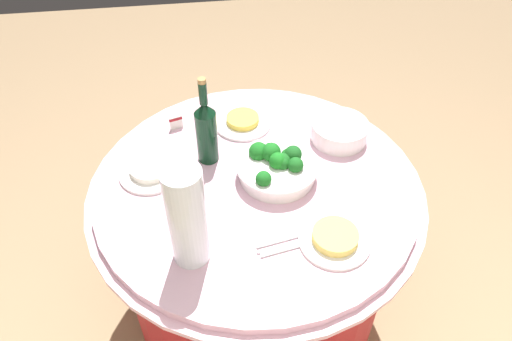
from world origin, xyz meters
The scene contains 11 objects.
ground_plane centered at (0.00, 0.00, 0.00)m, with size 6.00×6.00×0.00m, color #9E7F5B.
buffet_table centered at (0.00, 0.00, 0.38)m, with size 1.16×1.16×0.74m.
broccoli_bowl centered at (-0.07, -0.01, 0.79)m, with size 0.28×0.28×0.12m.
plate_stack centered at (-0.34, -0.18, 0.78)m, with size 0.21×0.21×0.07m.
wine_bottle centered at (0.15, -0.14, 0.87)m, with size 0.07×0.07×0.34m.
decorative_fruit_vase centered at (0.23, 0.28, 0.89)m, with size 0.11×0.11×0.34m.
serving_tongs centered at (-0.04, 0.29, 0.74)m, with size 0.17×0.07×0.01m.
food_plate_noodles centered at (-0.20, 0.29, 0.76)m, with size 0.22×0.22×0.04m.
food_plate_fried_egg centered at (0.01, -0.32, 0.75)m, with size 0.22×0.22×0.04m.
food_plate_rice centered at (0.36, -0.09, 0.75)m, with size 0.22×0.22×0.04m.
label_placard_front centered at (0.26, -0.32, 0.77)m, with size 0.05×0.02×0.05m.
Camera 1 is at (0.16, 1.17, 1.93)m, focal length 34.50 mm.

